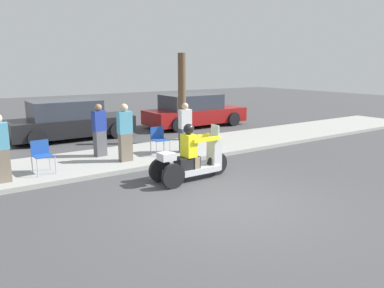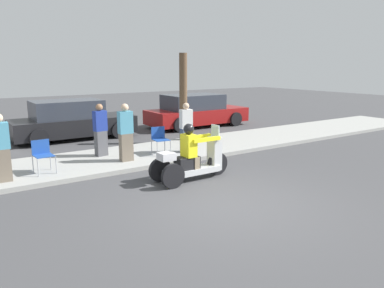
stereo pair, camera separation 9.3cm
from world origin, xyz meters
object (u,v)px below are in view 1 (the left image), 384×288
folding_chair_set_back (159,138)px  motorcycle_trike (192,160)px  folding_chair_curbside (42,153)px  parked_car_lot_left (70,121)px  spectator_with_child (100,131)px  spectator_far_back (125,134)px  spectator_by_tree (185,128)px  tree_trunk (182,97)px  parked_car_lot_center (194,111)px  spectator_near_curb (1,150)px

folding_chair_set_back → motorcycle_trike: bearing=-100.3°
folding_chair_curbside → parked_car_lot_left: size_ratio=0.18×
spectator_with_child → folding_chair_curbside: bearing=-154.4°
spectator_far_back → spectator_by_tree: bearing=-0.1°
folding_chair_set_back → parked_car_lot_left: (-1.37, 4.48, 0.08)m
spectator_by_tree → tree_trunk: size_ratio=0.50×
spectator_with_child → folding_chair_set_back: 1.77m
spectator_by_tree → spectator_far_back: spectator_far_back is taller
motorcycle_trike → parked_car_lot_left: 7.01m
spectator_by_tree → folding_chair_curbside: 4.26m
spectator_by_tree → parked_car_lot_left: spectator_by_tree is taller
spectator_with_child → spectator_far_back: (0.38, -0.98, 0.03)m
spectator_with_child → spectator_far_back: 1.05m
spectator_with_child → folding_chair_curbside: spectator_with_child is taller
folding_chair_set_back → parked_car_lot_center: (4.28, 4.32, 0.07)m
spectator_near_curb → parked_car_lot_center: size_ratio=0.34×
parked_car_lot_left → tree_trunk: size_ratio=1.47×
folding_chair_set_back → parked_car_lot_center: bearing=45.3°
motorcycle_trike → spectator_by_tree: spectator_by_tree is taller
spectator_with_child → folding_chair_curbside: (-1.86, -0.89, -0.25)m
folding_chair_curbside → tree_trunk: size_ratio=0.27×
parked_car_lot_center → tree_trunk: bearing=-131.0°
spectator_far_back → tree_trunk: bearing=29.6°
spectator_by_tree → spectator_with_child: size_ratio=0.99×
spectator_far_back → spectator_near_curb: bearing=-176.3°
spectator_far_back → folding_chair_curbside: bearing=177.6°
spectator_far_back → folding_chair_set_back: (1.21, 0.25, -0.28)m
motorcycle_trike → spectator_with_child: 3.42m
spectator_by_tree → folding_chair_set_back: bearing=162.8°
parked_car_lot_left → spectator_near_curb: bearing=-121.5°
folding_chair_set_back → parked_car_lot_left: size_ratio=0.18×
motorcycle_trike → spectator_far_back: bearing=109.0°
spectator_by_tree → folding_chair_curbside: spectator_by_tree is taller
spectator_by_tree → folding_chair_curbside: (-4.25, 0.10, -0.24)m
motorcycle_trike → spectator_far_back: size_ratio=1.29×
parked_car_lot_center → tree_trunk: (-2.49, -2.87, 0.97)m
spectator_by_tree → motorcycle_trike: bearing=-119.4°
folding_chair_curbside → folding_chair_set_back: bearing=2.5°
spectator_with_child → parked_car_lot_center: bearing=31.4°
spectator_by_tree → spectator_with_child: (-2.39, 0.98, 0.01)m
spectator_with_child → tree_trunk: 3.54m
spectator_near_curb → folding_chair_set_back: spectator_near_curb is taller
spectator_by_tree → parked_car_lot_center: (3.48, 4.57, -0.16)m
spectator_near_curb → spectator_far_back: 3.19m
spectator_with_child → folding_chair_set_back: spectator_with_child is taller
folding_chair_curbside → folding_chair_set_back: 3.45m
spectator_with_child → tree_trunk: size_ratio=0.51×
spectator_by_tree → spectator_far_back: (-2.02, 0.00, 0.04)m
folding_chair_set_back → spectator_near_curb: bearing=-174.1°
parked_car_lot_center → tree_trunk: 3.92m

